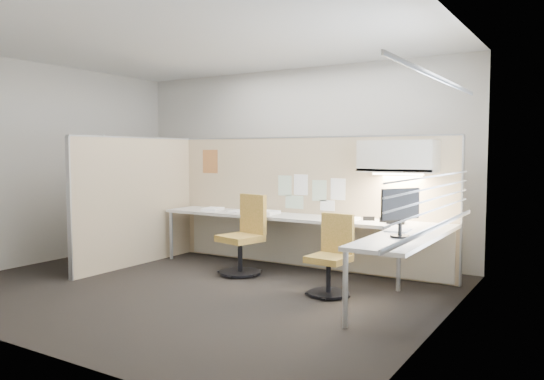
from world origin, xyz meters
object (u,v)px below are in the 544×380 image
Objects in this scene: chair_right at (332,258)px; phone at (396,219)px; chair_left at (244,238)px; monitor at (400,209)px; desk at (314,229)px.

phone is (0.45, 0.78, 0.38)m from chair_right.
chair_right is 3.60× the size of phone.
chair_left is 2.10× the size of monitor.
chair_right is 1.04m from monitor.
phone is at bearing 63.96° from chair_right.
desk is 8.39× the size of monitor.
desk is 0.86m from chair_right.
chair_left reaches higher than desk.
monitor reaches higher than chair_left.
desk is 4.00× the size of chair_left.
chair_left reaches higher than phone.
chair_left is 1.15× the size of chair_right.
chair_left is at bearing -177.28° from phone.
chair_right is at bearing 107.15° from monitor.
desk is at bearing 89.76° from monitor.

